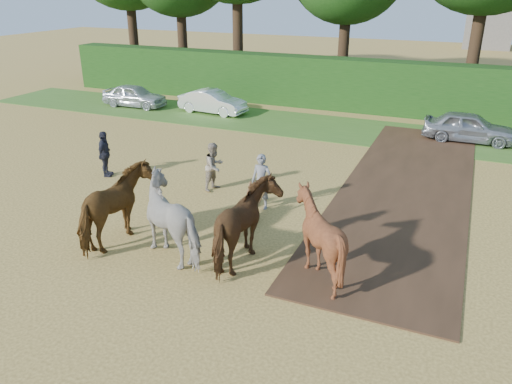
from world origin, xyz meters
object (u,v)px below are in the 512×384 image
object	(u,v)px
spectator_far	(105,154)
parked_cars	(461,127)
spectator_near	(214,166)
plough_team	(214,221)

from	to	relation	value
spectator_far	parked_cars	bearing A→B (deg)	-70.94
spectator_near	spectator_far	size ratio (longest dim) A/B	0.98
plough_team	spectator_far	bearing A→B (deg)	150.21
plough_team	parked_cars	distance (m)	15.56
spectator_near	parked_cars	bearing A→B (deg)	-25.93
spectator_far	plough_team	world-z (taller)	plough_team
spectator_far	plough_team	size ratio (longest dim) A/B	0.25
spectator_near	parked_cars	size ratio (longest dim) A/B	0.05
spectator_far	parked_cars	world-z (taller)	spectator_far
spectator_near	parked_cars	distance (m)	12.87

